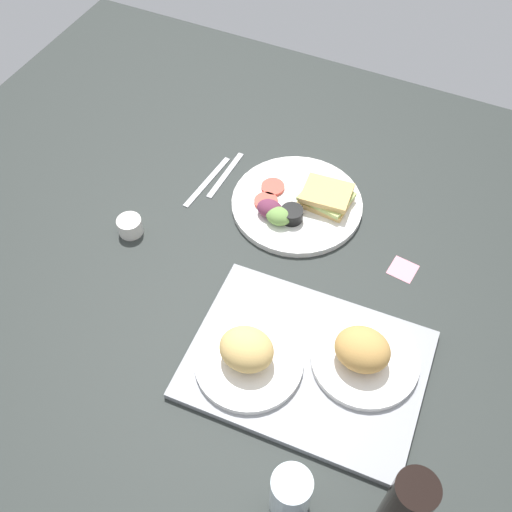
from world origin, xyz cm
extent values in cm
cube|color=#282D2B|center=(0.00, 0.00, -1.50)|extent=(190.00, 150.00, 3.00)
cube|color=gray|center=(-17.11, 20.58, 0.80)|extent=(46.60, 35.22, 1.60)
cylinder|color=white|center=(-27.11, 15.58, 2.30)|extent=(20.90, 20.90, 1.40)
ellipsoid|color=tan|center=(-26.24, 16.24, 6.64)|extent=(10.67, 9.22, 7.28)
cylinder|color=white|center=(-7.11, 25.58, 2.30)|extent=(21.00, 21.00, 1.40)
ellipsoid|color=#DBB266|center=(-6.60, 25.41, 6.60)|extent=(10.56, 9.12, 7.20)
cylinder|color=white|center=(0.90, -17.34, 0.80)|extent=(30.86, 30.86, 1.60)
cube|color=#DBB266|center=(-5.28, -20.12, 2.30)|extent=(11.48, 9.59, 1.40)
cube|color=#B2C66B|center=(-5.28, -20.12, 3.50)|extent=(12.28, 10.63, 1.00)
cube|color=#DBB266|center=(-5.28, -20.12, 4.70)|extent=(11.78, 9.98, 1.40)
cylinder|color=#D14738|center=(7.84, -18.89, 2.00)|extent=(5.60, 5.60, 0.80)
cylinder|color=#D14738|center=(7.38, -13.95, 2.00)|extent=(5.60, 5.60, 0.80)
cylinder|color=black|center=(0.13, -11.94, 3.10)|extent=(5.20, 5.20, 3.00)
cylinder|color=#EFEACC|center=(0.13, -11.94, 4.20)|extent=(4.26, 4.26, 0.60)
ellipsoid|color=#729E4C|center=(2.44, -9.94, 3.40)|extent=(6.00, 4.80, 3.60)
ellipsoid|color=#6B2D47|center=(5.22, -11.17, 3.40)|extent=(6.00, 4.80, 3.60)
cylinder|color=silver|center=(-24.36, 45.89, 6.02)|extent=(6.74, 6.74, 12.05)
cylinder|color=black|center=(-40.87, 42.86, 11.93)|extent=(6.40, 6.40, 23.85)
cylinder|color=silver|center=(32.23, 6.06, 2.00)|extent=(5.60, 5.60, 4.00)
cube|color=#B7B7BC|center=(20.90, -19.34, 0.25)|extent=(1.80, 17.03, 0.50)
cube|color=#B7B7BC|center=(23.90, -15.34, 0.25)|extent=(3.08, 19.05, 0.50)
cube|color=pink|center=(-27.41, -10.10, 0.06)|extent=(6.22, 6.22, 0.12)
camera|label=1|loc=(-31.58, 74.31, 107.21)|focal=42.55mm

